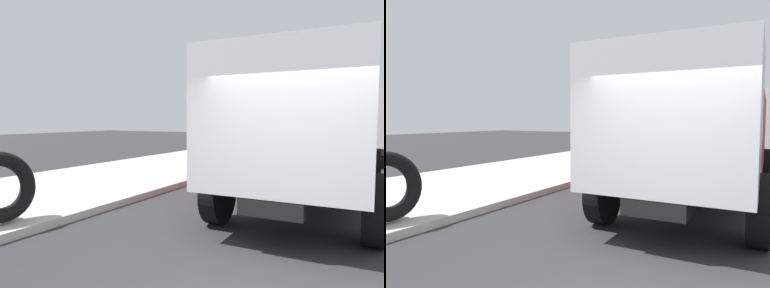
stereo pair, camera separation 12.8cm
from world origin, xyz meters
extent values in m
torus|color=black|center=(-0.03, 4.59, 0.76)|extent=(1.25, 0.65, 1.22)
cube|color=red|center=(5.70, 0.57, 1.60)|extent=(4.91, 2.72, 1.60)
cube|color=silver|center=(2.11, 0.40, 1.90)|extent=(2.11, 2.59, 2.20)
cube|color=black|center=(4.60, 0.52, 0.67)|extent=(7.03, 1.22, 0.24)
cylinder|color=black|center=(2.36, -0.84, 0.55)|extent=(1.11, 0.35, 1.10)
cylinder|color=black|center=(2.25, 1.66, 0.55)|extent=(1.11, 0.35, 1.10)
cylinder|color=black|center=(6.96, -0.63, 0.55)|extent=(1.11, 0.35, 1.10)
cylinder|color=black|center=(6.85, 1.87, 0.55)|extent=(1.11, 0.35, 1.10)
cylinder|color=black|center=(12.36, 0.39, 0.55)|extent=(1.10, 0.30, 1.10)
cylinder|color=black|center=(16.96, 0.39, 0.55)|extent=(1.10, 0.30, 1.10)
cube|color=slate|center=(21.01, 0.56, 1.60)|extent=(4.90, 2.69, 1.60)
cube|color=maroon|center=(24.61, 0.42, 1.90)|extent=(2.10, 2.58, 2.20)
cube|color=black|center=(22.11, 0.52, 0.67)|extent=(7.03, 1.18, 0.24)
cylinder|color=black|center=(24.46, 1.68, 0.55)|extent=(1.11, 0.34, 1.10)
cylinder|color=black|center=(19.87, 1.86, 0.55)|extent=(1.11, 0.34, 1.10)
camera|label=1|loc=(-3.39, -1.07, 1.89)|focal=32.75mm
camera|label=2|loc=(-3.33, -1.18, 1.89)|focal=32.75mm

